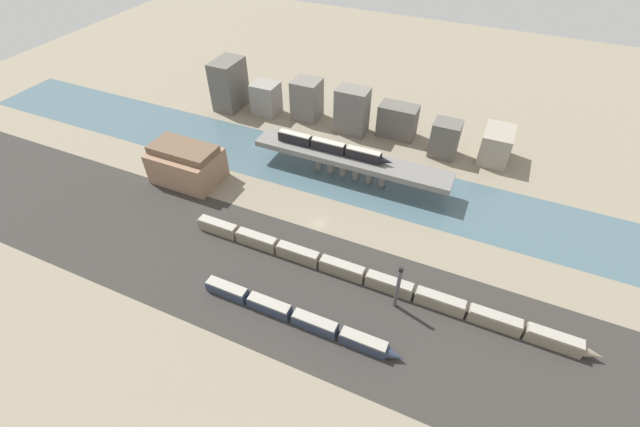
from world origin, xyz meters
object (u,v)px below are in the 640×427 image
(train_yard_near, at_px, (297,317))
(warehouse_building, at_px, (187,164))
(signal_tower, at_px, (398,288))
(train_on_bridge, at_px, (332,147))
(train_yard_mid, at_px, (370,278))

(train_yard_near, distance_m, warehouse_building, 69.52)
(warehouse_building, distance_m, signal_tower, 82.42)
(train_on_bridge, xyz_separation_m, train_yard_mid, (28.60, -41.41, -8.20))
(train_yard_mid, relative_size, signal_tower, 7.60)
(train_yard_near, xyz_separation_m, train_yard_mid, (12.31, 18.30, 0.28))
(warehouse_building, xyz_separation_m, signal_tower, (79.39, -22.12, 0.82))
(train_yard_mid, distance_m, warehouse_building, 73.78)
(signal_tower, bearing_deg, train_yard_mid, 152.58)
(warehouse_building, height_order, signal_tower, signal_tower)
(signal_tower, bearing_deg, warehouse_building, 164.43)
(train_on_bridge, height_order, signal_tower, signal_tower)
(train_yard_mid, distance_m, signal_tower, 10.30)
(train_yard_near, bearing_deg, train_on_bridge, 105.27)
(train_yard_near, xyz_separation_m, signal_tower, (20.27, 14.17, 5.35))
(train_on_bridge, xyz_separation_m, signal_tower, (36.57, -45.54, -3.13))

